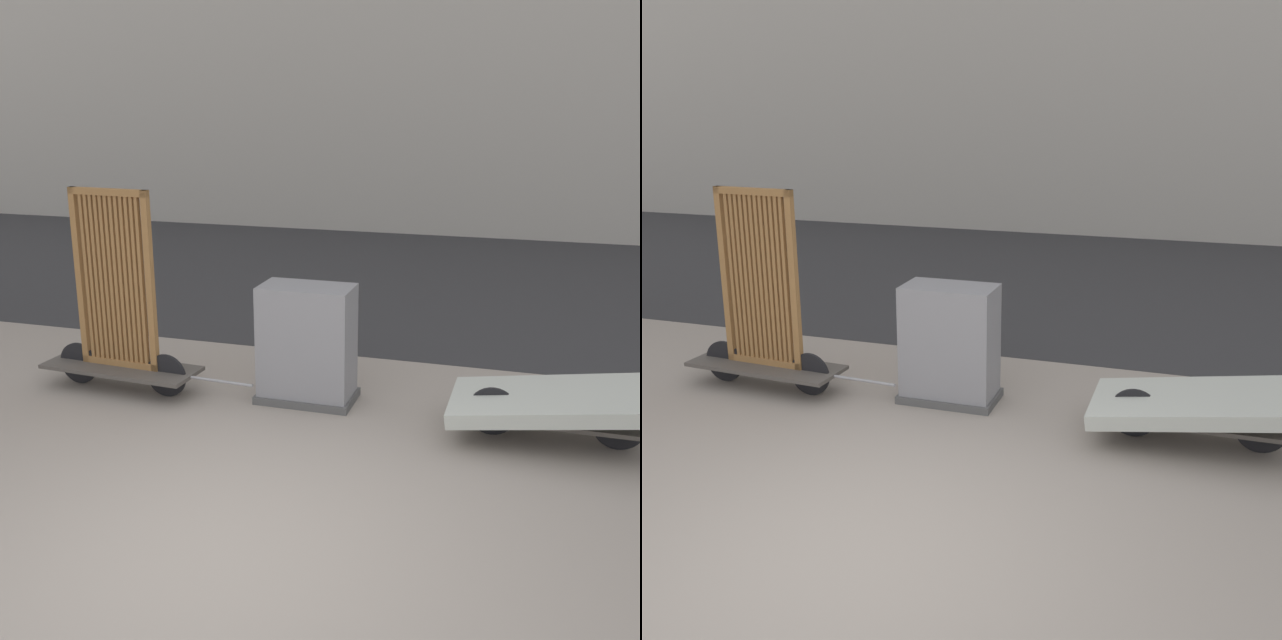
{
  "view_description": "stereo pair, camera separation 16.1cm",
  "coord_description": "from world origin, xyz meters",
  "views": [
    {
      "loc": [
        2.0,
        -4.04,
        3.0
      ],
      "look_at": [
        0.0,
        2.57,
        0.97
      ],
      "focal_mm": 42.0,
      "sensor_mm": 36.0,
      "label": 1
    },
    {
      "loc": [
        2.15,
        -3.99,
        3.0
      ],
      "look_at": [
        0.0,
        2.57,
        0.97
      ],
      "focal_mm": 42.0,
      "sensor_mm": 36.0,
      "label": 2
    }
  ],
  "objects": [
    {
      "name": "bike_cart_with_mattress",
      "position": [
        2.23,
        2.57,
        0.37
      ],
      "size": [
        2.5,
        1.01,
        0.6
      ],
      "rotation": [
        0.0,
        0.0,
        0.0
      ],
      "color": "#4C4742",
      "rests_on": "ground_plane"
    },
    {
      "name": "bike_cart_with_bedframe",
      "position": [
        -2.22,
        2.57,
        0.77
      ],
      "size": [
        2.42,
        0.7,
        2.16
      ],
      "rotation": [
        0.0,
        0.0,
        -0.06
      ],
      "color": "#4C4742",
      "rests_on": "ground_plane"
    },
    {
      "name": "road_strip",
      "position": [
        0.0,
        8.74,
        0.0
      ],
      "size": [
        56.0,
        8.78,
        0.01
      ],
      "color": "#2D2D30",
      "rests_on": "ground_plane"
    },
    {
      "name": "utility_cabinet",
      "position": [
        -0.23,
        2.87,
        0.57
      ],
      "size": [
        1.0,
        0.59,
        1.22
      ],
      "color": "#4C4C4C",
      "rests_on": "ground_plane"
    },
    {
      "name": "ground_plane",
      "position": [
        0.0,
        0.0,
        0.0
      ],
      "size": [
        60.0,
        60.0,
        0.0
      ],
      "primitive_type": "plane",
      "color": "gray"
    }
  ]
}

